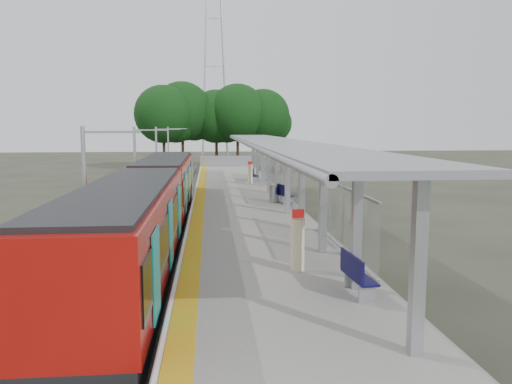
{
  "coord_description": "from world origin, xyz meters",
  "views": [
    {
      "loc": [
        -1.92,
        -10.87,
        5.37
      ],
      "look_at": [
        0.26,
        12.58,
        2.3
      ],
      "focal_mm": 35.0,
      "sensor_mm": 36.0,
      "label": 1
    }
  ],
  "objects_px": {
    "bench_near": "(356,274)",
    "bench_mid": "(283,193)",
    "train": "(152,202)",
    "info_pillar_near": "(298,244)",
    "litter_bin": "(273,194)",
    "info_pillar_far": "(250,174)",
    "bench_far": "(253,174)"
  },
  "relations": [
    {
      "from": "bench_near",
      "to": "bench_mid",
      "type": "xyz_separation_m",
      "value": [
        0.44,
        15.96,
        0.0
      ]
    },
    {
      "from": "bench_near",
      "to": "litter_bin",
      "type": "distance_m",
      "value": 16.29
    },
    {
      "from": "train",
      "to": "litter_bin",
      "type": "xyz_separation_m",
      "value": [
        6.26,
        6.28,
        -0.55
      ]
    },
    {
      "from": "train",
      "to": "info_pillar_near",
      "type": "distance_m",
      "value": 9.24
    },
    {
      "from": "train",
      "to": "info_pillar_near",
      "type": "xyz_separation_m",
      "value": [
        5.24,
        -7.61,
        -0.23
      ]
    },
    {
      "from": "train",
      "to": "litter_bin",
      "type": "bearing_deg",
      "value": 45.1
    },
    {
      "from": "bench_mid",
      "to": "info_pillar_near",
      "type": "bearing_deg",
      "value": -113.6
    },
    {
      "from": "info_pillar_far",
      "to": "litter_bin",
      "type": "bearing_deg",
      "value": -71.32
    },
    {
      "from": "bench_far",
      "to": "info_pillar_far",
      "type": "relative_size",
      "value": 0.93
    },
    {
      "from": "info_pillar_far",
      "to": "info_pillar_near",
      "type": "bearing_deg",
      "value": -75.82
    },
    {
      "from": "litter_bin",
      "to": "info_pillar_far",
      "type": "bearing_deg",
      "value": 93.41
    },
    {
      "from": "bench_mid",
      "to": "bench_far",
      "type": "xyz_separation_m",
      "value": [
        -0.74,
        11.95,
        -0.01
      ]
    },
    {
      "from": "info_pillar_near",
      "to": "info_pillar_far",
      "type": "relative_size",
      "value": 1.09
    },
    {
      "from": "info_pillar_far",
      "to": "litter_bin",
      "type": "height_order",
      "value": "info_pillar_far"
    },
    {
      "from": "bench_far",
      "to": "info_pillar_far",
      "type": "height_order",
      "value": "info_pillar_far"
    },
    {
      "from": "bench_far",
      "to": "train",
      "type": "bearing_deg",
      "value": -115.71
    },
    {
      "from": "info_pillar_near",
      "to": "info_pillar_far",
      "type": "bearing_deg",
      "value": 77.74
    },
    {
      "from": "bench_mid",
      "to": "bench_far",
      "type": "height_order",
      "value": "bench_mid"
    },
    {
      "from": "bench_near",
      "to": "litter_bin",
      "type": "relative_size",
      "value": 1.62
    },
    {
      "from": "train",
      "to": "bench_mid",
      "type": "height_order",
      "value": "train"
    },
    {
      "from": "bench_mid",
      "to": "bench_far",
      "type": "distance_m",
      "value": 11.98
    },
    {
      "from": "train",
      "to": "bench_far",
      "type": "xyz_separation_m",
      "value": [
        6.05,
        17.9,
        -0.49
      ]
    },
    {
      "from": "bench_near",
      "to": "info_pillar_far",
      "type": "distance_m",
      "value": 25.94
    },
    {
      "from": "bench_near",
      "to": "litter_bin",
      "type": "height_order",
      "value": "bench_near"
    },
    {
      "from": "litter_bin",
      "to": "bench_far",
      "type": "bearing_deg",
      "value": 91.02
    },
    {
      "from": "bench_mid",
      "to": "info_pillar_near",
      "type": "distance_m",
      "value": 13.65
    },
    {
      "from": "litter_bin",
      "to": "bench_near",
      "type": "bearing_deg",
      "value": -89.66
    },
    {
      "from": "bench_mid",
      "to": "info_pillar_far",
      "type": "distance_m",
      "value": 10.03
    },
    {
      "from": "bench_far",
      "to": "litter_bin",
      "type": "distance_m",
      "value": 11.63
    },
    {
      "from": "train",
      "to": "litter_bin",
      "type": "distance_m",
      "value": 8.88
    },
    {
      "from": "info_pillar_near",
      "to": "bench_far",
      "type": "bearing_deg",
      "value": 77.0
    },
    {
      "from": "info_pillar_near",
      "to": "info_pillar_far",
      "type": "distance_m",
      "value": 23.53
    }
  ]
}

